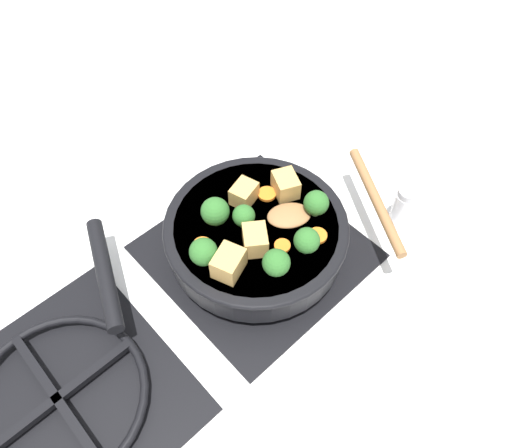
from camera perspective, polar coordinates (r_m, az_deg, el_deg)
name	(u,v)px	position (r m, az deg, el deg)	size (l,w,h in m)	color
ground_plane	(256,252)	(0.82, 0.00, -3.25)	(2.40, 2.40, 0.00)	white
front_burner_grate	(256,248)	(0.81, 0.00, -2.79)	(0.31, 0.31, 0.03)	black
rear_burner_grate	(59,401)	(0.76, -21.56, -18.29)	(0.31, 0.31, 0.03)	black
skillet_pan	(254,233)	(0.78, -0.23, -1.07)	(0.33, 0.41, 0.05)	black
wooden_spoon	(337,207)	(0.78, 9.23, 1.95)	(0.20, 0.22, 0.02)	olive
tofu_cube_center_large	(255,240)	(0.72, -0.10, -1.83)	(0.04, 0.03, 0.03)	tan
tofu_cube_near_handle	(244,194)	(0.77, -1.38, 3.49)	(0.04, 0.03, 0.03)	tan
tofu_cube_east_chunk	(229,263)	(0.70, -3.15, -4.50)	(0.05, 0.04, 0.04)	tan
tofu_cube_west_chunk	(286,185)	(0.79, 3.40, 4.49)	(0.04, 0.03, 0.03)	tan
broccoli_floret_near_spoon	(244,216)	(0.74, -1.41, 0.92)	(0.03, 0.03, 0.04)	#709956
broccoli_floret_center_top	(215,212)	(0.74, -4.69, 1.42)	(0.04, 0.04, 0.05)	#709956
broccoli_floret_east_rim	(276,263)	(0.69, 2.33, -4.46)	(0.04, 0.04, 0.05)	#709956
broccoli_floret_west_rim	(203,252)	(0.70, -6.03, -3.20)	(0.04, 0.04, 0.05)	#709956
broccoli_floret_north_edge	(307,241)	(0.71, 5.83, -1.92)	(0.04, 0.04, 0.05)	#709956
broccoli_floret_south_cluster	(316,203)	(0.76, 6.90, 2.38)	(0.04, 0.04, 0.05)	#709956
carrot_slice_orange_thin	(282,246)	(0.73, 2.99, -2.54)	(0.02, 0.02, 0.01)	orange
carrot_slice_near_center	(318,236)	(0.75, 7.05, -1.32)	(0.03, 0.03, 0.01)	orange
carrot_slice_edge_slice	(202,245)	(0.74, -6.15, -2.41)	(0.03, 0.03, 0.01)	orange
carrot_slice_under_broccoli	(267,194)	(0.79, 1.25, 3.46)	(0.03, 0.03, 0.01)	orange
salt_shaker	(403,208)	(0.86, 16.47, 1.78)	(0.04, 0.04, 0.09)	white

